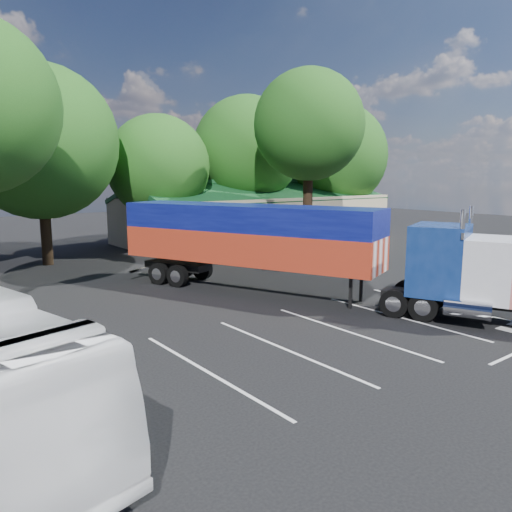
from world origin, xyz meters
TOP-DOWN VIEW (x-y plane):
  - ground at (0.00, 0.00)m, footprint 120.00×120.00m
  - event_hall at (13.74, 17.81)m, footprint 24.20×14.12m
  - tree_row_c at (-5.00, 16.20)m, footprint 10.00×10.00m
  - tree_row_d at (4.00, 17.50)m, footprint 8.00×8.00m
  - tree_row_e at (13.00, 18.00)m, footprint 9.60×9.60m
  - tree_row_f at (23.00, 16.80)m, footprint 10.40×10.40m
  - tree_near_right at (11.50, 8.50)m, footprint 8.00×8.00m
  - semi_truck at (2.20, -0.72)m, footprint 11.01×21.56m
  - woman at (4.50, -6.00)m, footprint 0.50×0.66m
  - bicycle at (5.50, 5.40)m, footprint 1.19×1.65m
  - silver_sedan at (6.08, 14.00)m, footprint 4.12×2.41m

SIDE VIEW (x-z plane):
  - ground at x=0.00m, z-range 0.00..0.00m
  - bicycle at x=5.50m, z-range 0.00..0.82m
  - silver_sedan at x=6.08m, z-range 0.00..1.28m
  - woman at x=4.50m, z-range 0.00..1.62m
  - event_hall at x=13.74m, z-range -0.56..4.99m
  - semi_truck at x=2.20m, z-range 0.31..4.96m
  - tree_row_d at x=4.00m, z-range 1.28..11.88m
  - tree_row_f at x=23.00m, z-range 1.29..14.29m
  - tree_row_c at x=-5.00m, z-range 1.51..14.56m
  - tree_row_e at x=13.00m, z-range 1.64..14.54m
  - tree_near_right at x=11.50m, z-range 2.71..16.21m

